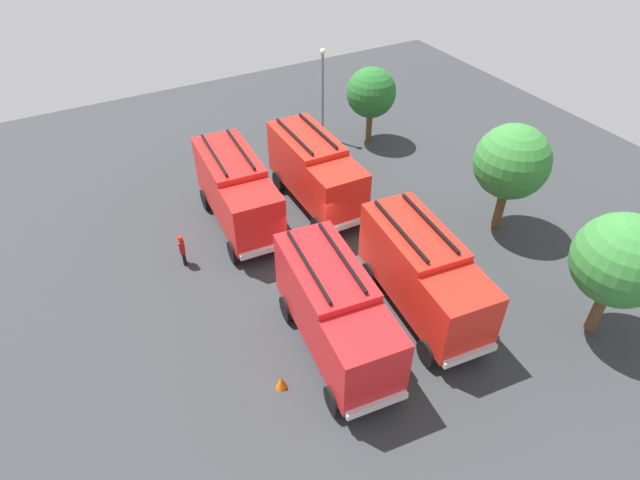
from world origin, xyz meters
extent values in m
plane|color=#2D3033|center=(0.00, 0.00, 0.00)|extent=(47.59, 47.59, 0.00)
cube|color=red|center=(-2.25, -2.35, 2.10)|extent=(2.35, 2.63, 2.60)
cube|color=#8C9EAD|center=(-1.21, -2.41, 2.41)|extent=(0.21, 2.13, 1.46)
cube|color=red|center=(-5.75, -2.12, 2.25)|extent=(4.95, 2.80, 2.90)
cube|color=black|center=(-5.70, -1.44, 3.82)|extent=(4.32, 0.39, 0.12)
cube|color=black|center=(-5.79, -2.81, 3.82)|extent=(4.32, 0.39, 0.12)
cube|color=silver|center=(-1.06, -2.42, 0.95)|extent=(0.35, 2.38, 0.28)
cylinder|color=black|center=(-1.98, -1.16, 0.55)|extent=(1.12, 0.42, 1.10)
cylinder|color=black|center=(-2.13, -3.56, 0.55)|extent=(1.12, 0.42, 1.10)
cylinder|color=black|center=(-6.87, -0.85, 0.55)|extent=(1.12, 0.42, 1.10)
cylinder|color=black|center=(-7.02, -3.24, 0.55)|extent=(1.12, 0.42, 1.10)
cube|color=red|center=(7.26, -2.25, 2.10)|extent=(2.46, 2.72, 2.60)
cube|color=#8C9EAD|center=(8.30, -2.37, 2.41)|extent=(0.31, 2.12, 1.46)
cube|color=red|center=(3.78, -1.88, 2.25)|extent=(5.04, 3.00, 2.90)
cube|color=black|center=(3.85, -1.19, 3.82)|extent=(4.31, 0.58, 0.12)
cube|color=black|center=(3.71, -2.56, 3.82)|extent=(4.31, 0.58, 0.12)
cube|color=silver|center=(8.45, -2.38, 0.95)|extent=(0.45, 2.38, 0.28)
cylinder|color=black|center=(7.59, -1.08, 0.55)|extent=(1.13, 0.47, 1.10)
cylinder|color=black|center=(7.33, -3.47, 0.55)|extent=(1.13, 0.47, 1.10)
cylinder|color=black|center=(2.72, -0.56, 0.55)|extent=(1.13, 0.47, 1.10)
cylinder|color=black|center=(2.46, -2.94, 0.55)|extent=(1.13, 0.47, 1.10)
cube|color=red|center=(-2.07, 2.15, 2.10)|extent=(2.25, 2.54, 2.60)
cube|color=#8C9EAD|center=(-1.02, 2.13, 2.41)|extent=(0.12, 2.13, 1.46)
cube|color=red|center=(-5.57, 2.22, 2.25)|extent=(4.85, 2.59, 2.90)
cube|color=black|center=(-5.56, 2.90, 3.82)|extent=(4.32, 0.20, 0.12)
cube|color=black|center=(-5.58, 1.53, 3.82)|extent=(4.32, 0.20, 0.12)
cube|color=silver|center=(-0.87, 2.13, 0.95)|extent=(0.24, 2.38, 0.28)
cylinder|color=black|center=(-1.85, 3.35, 0.55)|extent=(1.11, 0.37, 1.10)
cylinder|color=black|center=(-1.89, 0.95, 0.55)|extent=(1.11, 0.37, 1.10)
cylinder|color=black|center=(-6.75, 3.44, 0.55)|extent=(1.11, 0.37, 1.10)
cylinder|color=black|center=(-6.79, 1.04, 0.55)|extent=(1.11, 0.37, 1.10)
cube|color=red|center=(7.16, 2.03, 2.10)|extent=(2.45, 2.72, 2.60)
cube|color=#8C9EAD|center=(8.21, 1.92, 2.41)|extent=(0.30, 2.12, 1.46)
cube|color=red|center=(3.68, 2.40, 2.25)|extent=(5.04, 2.99, 2.90)
cube|color=black|center=(3.75, 3.08, 3.82)|extent=(4.31, 0.58, 0.12)
cube|color=black|center=(3.61, 1.72, 3.82)|extent=(4.31, 0.58, 0.12)
cube|color=silver|center=(8.35, 1.90, 0.95)|extent=(0.45, 2.38, 0.28)
cylinder|color=black|center=(7.49, 3.20, 0.55)|extent=(1.13, 0.46, 1.10)
cylinder|color=black|center=(7.23, 0.82, 0.55)|extent=(1.13, 0.46, 1.10)
cylinder|color=black|center=(2.61, 3.72, 0.55)|extent=(1.13, 0.46, 1.10)
cylinder|color=black|center=(2.36, 1.33, 0.55)|extent=(1.13, 0.46, 1.10)
cylinder|color=black|center=(4.99, 4.44, 0.41)|extent=(0.16, 0.16, 0.82)
cylinder|color=black|center=(4.80, 4.54, 0.41)|extent=(0.16, 0.16, 0.82)
cube|color=black|center=(4.89, 4.49, 1.17)|extent=(0.48, 0.40, 0.71)
sphere|color=tan|center=(4.89, 4.49, 1.65)|extent=(0.23, 0.23, 0.23)
cylinder|color=black|center=(4.89, 4.49, 1.74)|extent=(0.29, 0.29, 0.07)
cylinder|color=black|center=(-3.18, -5.71, 0.38)|extent=(0.16, 0.16, 0.75)
cylinder|color=black|center=(-2.98, -5.77, 0.38)|extent=(0.16, 0.16, 0.75)
cube|color=#B7140F|center=(-3.08, -5.74, 1.08)|extent=(0.47, 0.33, 0.66)
sphere|color=#9E704C|center=(-3.08, -5.74, 1.52)|extent=(0.21, 0.21, 0.21)
cylinder|color=#B7140F|center=(-3.08, -5.74, 1.60)|extent=(0.27, 0.27, 0.06)
cylinder|color=brown|center=(-9.30, 8.77, 0.98)|extent=(0.39, 0.39, 1.96)
sphere|color=#236628|center=(-9.30, 8.77, 3.29)|extent=(3.14, 3.14, 3.14)
cylinder|color=brown|center=(1.86, 9.54, 1.15)|extent=(0.46, 0.46, 2.30)
sphere|color=#337A33|center=(1.86, 9.54, 3.86)|extent=(3.68, 3.68, 3.68)
cylinder|color=brown|center=(9.17, 7.92, 1.14)|extent=(0.46, 0.46, 2.29)
sphere|color=#337A33|center=(9.17, 7.92, 3.85)|extent=(3.66, 3.66, 3.66)
cone|color=#F2600C|center=(5.56, -4.71, 0.31)|extent=(0.43, 0.43, 0.62)
cylinder|color=slate|center=(-11.00, 6.23, 2.79)|extent=(0.16, 0.16, 5.59)
sphere|color=#F2EFCC|center=(-11.00, 6.23, 5.77)|extent=(0.36, 0.36, 0.36)
camera|label=1|loc=(16.83, -9.25, 16.96)|focal=29.70mm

